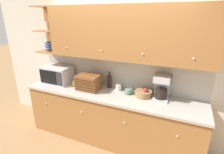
# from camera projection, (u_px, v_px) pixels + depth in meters

# --- Properties ---
(ground_plane) EXTENTS (24.00, 24.00, 0.00)m
(ground_plane) POSITION_uv_depth(u_px,v_px,m) (116.00, 129.00, 3.59)
(ground_plane) COLOR #9E754C
(wall_back) EXTENTS (5.50, 0.06, 2.60)m
(wall_back) POSITION_uv_depth(u_px,v_px,m) (117.00, 68.00, 3.18)
(wall_back) COLOR beige
(wall_back) RESTS_ON ground_plane
(counter_unit) EXTENTS (3.12, 0.66, 0.95)m
(counter_unit) POSITION_uv_depth(u_px,v_px,m) (110.00, 117.00, 3.16)
(counter_unit) COLOR #A36B38
(counter_unit) RESTS_ON ground_plane
(backsplash_panel) EXTENTS (3.10, 0.01, 0.59)m
(backsplash_panel) POSITION_uv_depth(u_px,v_px,m) (117.00, 72.00, 3.17)
(backsplash_panel) COLOR #B7B2A8
(backsplash_panel) RESTS_ON counter_unit
(upper_cabinets) EXTENTS (3.10, 0.38, 0.83)m
(upper_cabinets) POSITION_uv_depth(u_px,v_px,m) (123.00, 33.00, 2.72)
(upper_cabinets) COLOR #A36B38
(upper_cabinets) RESTS_ON backsplash_panel
(microwave) EXTENTS (0.55, 0.38, 0.33)m
(microwave) POSITION_uv_depth(u_px,v_px,m) (57.00, 75.00, 3.43)
(microwave) COLOR silver
(microwave) RESTS_ON counter_unit
(mug_blue_second) EXTENTS (0.10, 0.09, 0.10)m
(mug_blue_second) POSITION_uv_depth(u_px,v_px,m) (75.00, 84.00, 3.28)
(mug_blue_second) COLOR gold
(mug_blue_second) RESTS_ON counter_unit
(bread_box) EXTENTS (0.40, 0.30, 0.27)m
(bread_box) POSITION_uv_depth(u_px,v_px,m) (89.00, 82.00, 3.11)
(bread_box) COLOR brown
(bread_box) RESTS_ON counter_unit
(wine_bottle) EXTENTS (0.07, 0.07, 0.30)m
(wine_bottle) POSITION_uv_depth(u_px,v_px,m) (109.00, 80.00, 3.20)
(wine_bottle) COLOR black
(wine_bottle) RESTS_ON counter_unit
(mug) EXTENTS (0.10, 0.09, 0.10)m
(mug) POSITION_uv_depth(u_px,v_px,m) (119.00, 87.00, 3.11)
(mug) COLOR silver
(mug) RESTS_ON counter_unit
(bowl_stack_on_counter) EXTENTS (0.16, 0.16, 0.09)m
(bowl_stack_on_counter) POSITION_uv_depth(u_px,v_px,m) (129.00, 91.00, 2.97)
(bowl_stack_on_counter) COLOR slate
(bowl_stack_on_counter) RESTS_ON counter_unit
(fruit_basket) EXTENTS (0.28, 0.28, 0.16)m
(fruit_basket) POSITION_uv_depth(u_px,v_px,m) (143.00, 93.00, 2.87)
(fruit_basket) COLOR #937047
(fruit_basket) RESTS_ON counter_unit
(coffee_maker) EXTENTS (0.24, 0.28, 0.39)m
(coffee_maker) POSITION_uv_depth(u_px,v_px,m) (162.00, 87.00, 2.75)
(coffee_maker) COLOR #B7B7BC
(coffee_maker) RESTS_ON counter_unit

